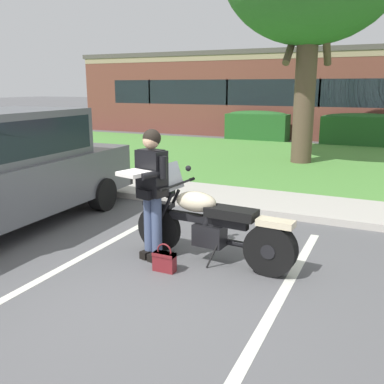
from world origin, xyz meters
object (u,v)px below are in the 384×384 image
at_px(rider_person, 151,184).
at_px(hedge_left, 257,125).
at_px(hedge_center_left, 364,129).
at_px(handbag, 164,260).
at_px(brick_building, 334,93).
at_px(motorcycle, 217,227).

xyz_separation_m(rider_person, hedge_left, (-2.67, 12.96, -0.36)).
bearing_deg(hedge_center_left, rider_person, -96.63).
bearing_deg(hedge_center_left, handbag, -95.02).
relative_size(handbag, brick_building, 0.02).
relative_size(rider_person, handbag, 4.74).
xyz_separation_m(rider_person, handbag, (0.34, -0.28, -0.86)).
relative_size(motorcycle, handbag, 6.23).
bearing_deg(handbag, brick_building, 92.22).
distance_m(motorcycle, brick_building, 17.64).
relative_size(hedge_left, brick_building, 0.11).
height_order(rider_person, handbag, rider_person).
distance_m(hedge_left, hedge_center_left, 4.17).
bearing_deg(handbag, rider_person, 140.44).
bearing_deg(brick_building, rider_person, -88.85).
distance_m(handbag, brick_building, 18.16).
bearing_deg(motorcycle, hedge_center_left, 86.90).
distance_m(hedge_center_left, brick_building, 5.31).
bearing_deg(motorcycle, brick_building, 93.83).
relative_size(rider_person, hedge_left, 0.67).
xyz_separation_m(motorcycle, handbag, (-0.47, -0.52, -0.34)).
xyz_separation_m(motorcycle, brick_building, (-1.18, 17.55, 1.39)).
height_order(motorcycle, handbag, motorcycle).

